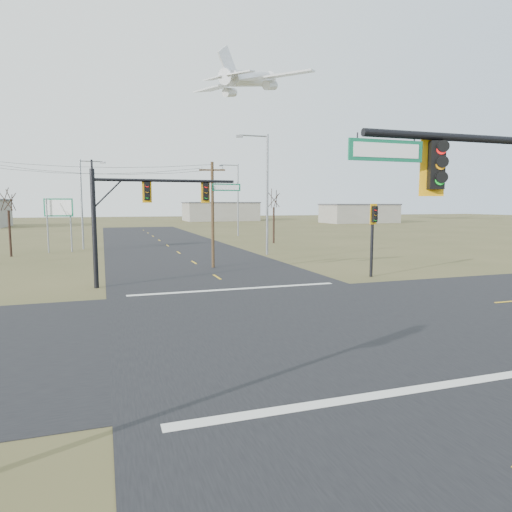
% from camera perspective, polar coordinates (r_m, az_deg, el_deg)
% --- Properties ---
extents(ground, '(320.00, 320.00, 0.00)m').
position_cam_1_polar(ground, '(19.01, 3.83, -8.21)').
color(ground, brown).
rests_on(ground, ground).
extents(road_ew, '(160.00, 14.00, 0.02)m').
position_cam_1_polar(road_ew, '(19.00, 3.83, -8.18)').
color(road_ew, black).
rests_on(road_ew, ground).
extents(road_ns, '(14.00, 160.00, 0.02)m').
position_cam_1_polar(road_ns, '(19.00, 3.83, -8.18)').
color(road_ns, black).
rests_on(road_ns, ground).
extents(stop_bar_near, '(12.00, 0.40, 0.01)m').
position_cam_1_polar(stop_bar_near, '(12.75, 17.32, -15.92)').
color(stop_bar_near, silver).
rests_on(stop_bar_near, road_ns).
extents(stop_bar_far, '(12.00, 0.40, 0.01)m').
position_cam_1_polar(stop_bar_far, '(25.92, -2.52, -4.14)').
color(stop_bar_far, silver).
rests_on(stop_bar_far, road_ns).
extents(mast_arm_far, '(8.84, 0.41, 6.80)m').
position_cam_1_polar(mast_arm_far, '(27.67, -13.32, 6.55)').
color(mast_arm_far, black).
rests_on(mast_arm_far, ground).
extents(pedestal_signal_ne, '(0.62, 0.54, 4.86)m').
position_cam_1_polar(pedestal_signal_ne, '(30.90, 14.47, 3.83)').
color(pedestal_signal_ne, black).
rests_on(pedestal_signal_ne, ground).
extents(utility_pole_near, '(1.91, 0.60, 7.92)m').
position_cam_1_polar(utility_pole_near, '(34.48, -5.44, 5.42)').
color(utility_pole_near, '#4D3821').
rests_on(utility_pole_near, ground).
extents(highway_sign, '(2.75, 0.94, 5.36)m').
position_cam_1_polar(highway_sign, '(49.34, -23.44, 4.86)').
color(highway_sign, gray).
rests_on(highway_sign, ground).
extents(streetlight_a, '(3.15, 0.49, 11.24)m').
position_cam_1_polar(streetlight_a, '(43.22, 1.10, 8.52)').
color(streetlight_a, gray).
rests_on(streetlight_a, ground).
extents(streetlight_b, '(3.00, 0.49, 10.69)m').
position_cam_1_polar(streetlight_b, '(68.71, -2.46, 7.53)').
color(streetlight_b, gray).
rests_on(streetlight_b, ground).
extents(streetlight_c, '(2.66, 0.41, 9.49)m').
position_cam_1_polar(streetlight_c, '(51.91, -20.76, 6.67)').
color(streetlight_c, gray).
rests_on(streetlight_c, ground).
extents(bare_tree_a, '(3.61, 3.61, 6.64)m').
position_cam_1_polar(bare_tree_a, '(47.27, -28.61, 6.27)').
color(bare_tree_a, black).
rests_on(bare_tree_a, ground).
extents(bare_tree_c, '(3.93, 3.93, 7.05)m').
position_cam_1_polar(bare_tree_c, '(56.08, 2.24, 7.26)').
color(bare_tree_c, black).
rests_on(bare_tree_c, ground).
extents(warehouse_mid, '(20.00, 12.00, 5.00)m').
position_cam_1_polar(warehouse_mid, '(130.98, -4.46, 5.52)').
color(warehouse_mid, gray).
rests_on(warehouse_mid, ground).
extents(warehouse_right, '(18.00, 10.00, 4.50)m').
position_cam_1_polar(warehouse_right, '(119.39, 12.76, 5.16)').
color(warehouse_right, gray).
rests_on(warehouse_right, ground).
extents(jet_airliner, '(26.75, 26.51, 12.05)m').
position_cam_1_polar(jet_airliner, '(99.42, -0.83, 21.29)').
color(jet_airliner, silver).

